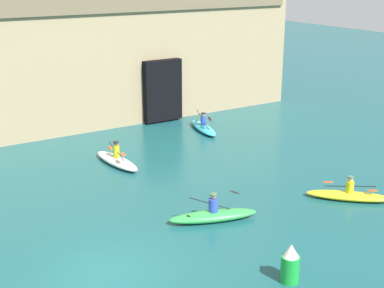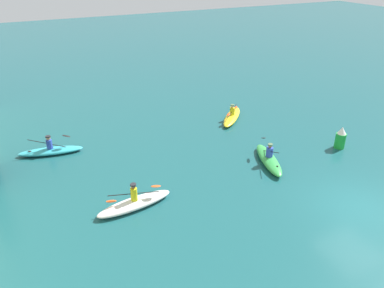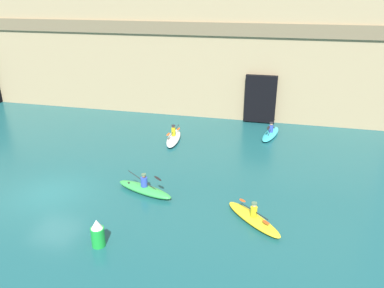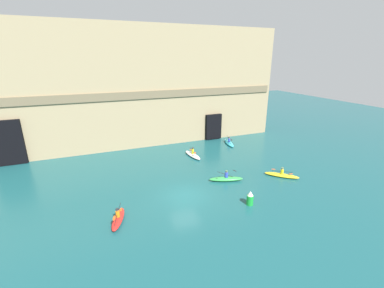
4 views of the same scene
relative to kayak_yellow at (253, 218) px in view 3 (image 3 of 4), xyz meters
name	(u,v)px [view 3 (image 3 of 4)]	position (x,y,z in m)	size (l,w,h in m)	color
ground_plane	(50,193)	(-10.64, 0.15, -0.20)	(120.00, 120.00, 0.00)	#195156
cliff_bluff	(122,15)	(-13.32, 16.97, 7.67)	(44.38, 5.50, 15.81)	#9E8966
kayak_yellow	(253,218)	(0.00, 0.00, 0.00)	(3.02, 2.94, 1.03)	yellow
kayak_green	(144,189)	(-5.80, 1.35, 0.04)	(3.47, 1.82, 1.16)	green
kayak_cyan	(271,134)	(0.25, 11.34, 0.00)	(1.51, 3.46, 1.06)	#33B2C6
kayak_white	(174,138)	(-6.38, 8.78, 0.02)	(1.26, 3.46, 1.18)	white
marker_buoy	(98,234)	(-6.12, -3.26, 0.38)	(0.57, 0.57, 1.26)	green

